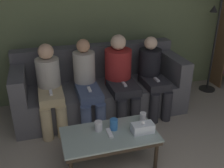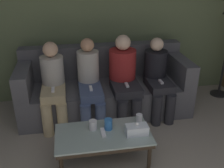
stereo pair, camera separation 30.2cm
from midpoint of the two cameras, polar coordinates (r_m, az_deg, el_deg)
The scene contains 12 objects.
wall_back at distance 3.88m, azimuth -0.61°, elevation 15.39°, with size 12.00×0.06×2.60m.
couch at distance 3.71m, azimuth 0.70°, elevation -0.92°, with size 2.30×0.86×0.89m.
coffee_table at distance 2.68m, azimuth 1.37°, elevation -11.55°, with size 0.95×0.51×0.39m.
cup_near_left at distance 2.69m, azimuth 2.46°, elevation -8.85°, with size 0.08×0.08×0.12m.
cup_near_right at distance 2.69m, azimuth -0.93°, elevation -9.01°, with size 0.08×0.08×0.10m.
cup_far_center at distance 2.80m, azimuth 9.03°, elevation -7.71°, with size 0.07×0.07×0.12m.
tissue_box at distance 2.65m, azimuth 8.72°, elevation -9.91°, with size 0.22×0.12×0.13m.
game_remote at distance 2.65m, azimuth 1.38°, elevation -10.64°, with size 0.04×0.15×0.02m.
seated_person_left_end at distance 3.35m, azimuth -10.21°, elevation 0.12°, with size 0.31×0.64×1.06m.
seated_person_mid_left at distance 3.35m, azimuth -2.34°, elevation 0.55°, with size 0.31×0.70×1.08m.
seated_person_mid_right at distance 3.45m, azimuth 5.13°, elevation 1.86°, with size 0.36×0.70×1.11m.
seated_person_right_end at distance 3.60m, azimuth 12.26°, elevation 1.67°, with size 0.31×0.64×1.05m.
Camera 2 is at (-0.47, -0.22, 1.93)m, focal length 42.00 mm.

